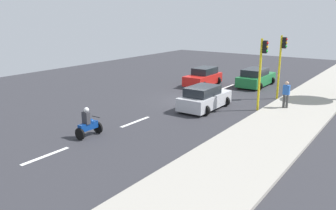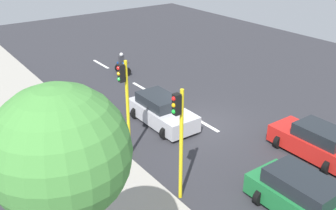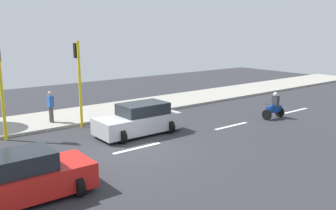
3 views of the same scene
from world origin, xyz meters
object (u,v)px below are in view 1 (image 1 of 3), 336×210
traffic_light_midblock (262,64)px  motorcycle (88,124)px  car_green (256,78)px  traffic_light_corner (281,58)px  car_red (203,77)px  pedestrian_near_signal (286,94)px  car_silver (204,98)px

traffic_light_midblock → motorcycle: bearing=-118.4°
car_green → traffic_light_corner: 5.13m
car_red → pedestrian_near_signal: 9.01m
motorcycle → car_silver: bearing=74.9°
motorcycle → traffic_light_midblock: bearing=61.6°
pedestrian_near_signal → traffic_light_corner: traffic_light_corner is taller
car_red → motorcycle: 14.63m
car_silver → car_red: bearing=119.8°
motorcycle → car_green: bearing=82.9°
car_silver → motorcycle: bearing=-105.1°
car_red → traffic_light_midblock: bearing=-35.9°
car_green → traffic_light_midblock: (3.07, -7.25, 2.22)m
car_silver → traffic_light_corner: (3.04, 5.46, 2.22)m
motorcycle → traffic_light_midblock: traffic_light_midblock is taller
car_green → pedestrian_near_signal: size_ratio=2.66×
car_silver → traffic_light_midblock: bearing=28.7°
motorcycle → traffic_light_corner: 14.51m
traffic_light_corner → car_red: bearing=170.3°
car_green → car_red: (-3.77, -2.29, -0.00)m
car_silver → motorcycle: 8.19m
traffic_light_corner → pedestrian_near_signal: bearing=-64.2°
car_silver → traffic_light_corner: size_ratio=0.93×
motorcycle → traffic_light_midblock: 11.12m
pedestrian_near_signal → traffic_light_corner: size_ratio=0.38×
car_red → traffic_light_midblock: traffic_light_midblock is taller
car_green → pedestrian_near_signal: pedestrian_near_signal is taller
car_silver → pedestrian_near_signal: size_ratio=2.46×
motorcycle → pedestrian_near_signal: 12.49m
car_green → traffic_light_midblock: traffic_light_midblock is taller
traffic_light_corner → traffic_light_midblock: 3.79m
car_green → car_red: same height
car_green → car_silver: size_ratio=1.08×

